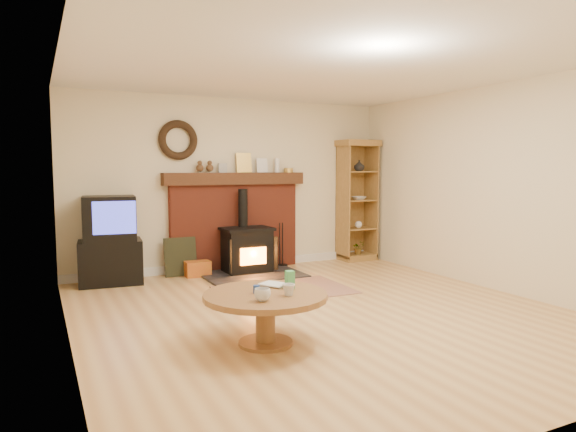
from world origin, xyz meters
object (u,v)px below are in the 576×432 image
wood_stove (248,252)px  coffee_table (266,303)px  tv_unit (110,242)px  curio_cabinet (356,200)px

wood_stove → coffee_table: bearing=-108.9°
tv_unit → curio_cabinet: 4.01m
tv_unit → wood_stove: bearing=-6.0°
tv_unit → coffee_table: 3.25m
curio_cabinet → wood_stove: bearing=-172.2°
coffee_table → wood_stove: bearing=71.1°
coffee_table → tv_unit: bearing=106.1°
wood_stove → tv_unit: bearing=174.0°
wood_stove → curio_cabinet: (2.08, 0.29, 0.68)m
wood_stove → coffee_table: wood_stove is taller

